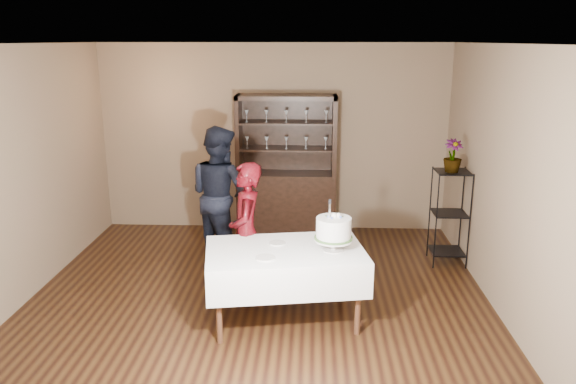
# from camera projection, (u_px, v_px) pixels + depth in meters

# --- Properties ---
(floor) EXTENTS (5.00, 5.00, 0.00)m
(floor) POSITION_uv_depth(u_px,v_px,m) (258.00, 301.00, 6.08)
(floor) COLOR black
(floor) RESTS_ON ground
(ceiling) EXTENTS (5.00, 5.00, 0.00)m
(ceiling) POSITION_uv_depth(u_px,v_px,m) (254.00, 44.00, 5.37)
(ceiling) COLOR silver
(ceiling) RESTS_ON back_wall
(back_wall) EXTENTS (5.00, 0.02, 2.70)m
(back_wall) POSITION_uv_depth(u_px,v_px,m) (274.00, 138.00, 8.14)
(back_wall) COLOR #74634B
(back_wall) RESTS_ON floor
(wall_left) EXTENTS (0.02, 5.00, 2.70)m
(wall_left) POSITION_uv_depth(u_px,v_px,m) (17.00, 177.00, 5.84)
(wall_left) COLOR #74634B
(wall_left) RESTS_ON floor
(wall_right) EXTENTS (0.02, 5.00, 2.70)m
(wall_right) POSITION_uv_depth(u_px,v_px,m) (505.00, 183.00, 5.62)
(wall_right) COLOR #74634B
(wall_right) RESTS_ON floor
(china_hutch) EXTENTS (1.40, 0.48, 2.00)m
(china_hutch) POSITION_uv_depth(u_px,v_px,m) (287.00, 189.00, 8.07)
(china_hutch) COLOR black
(china_hutch) RESTS_ON floor
(plant_etagere) EXTENTS (0.42, 0.42, 1.20)m
(plant_etagere) POSITION_uv_depth(u_px,v_px,m) (449.00, 213.00, 6.97)
(plant_etagere) COLOR black
(plant_etagere) RESTS_ON floor
(cake_table) EXTENTS (1.66, 1.18, 0.76)m
(cake_table) POSITION_uv_depth(u_px,v_px,m) (285.00, 266.00, 5.51)
(cake_table) COLOR white
(cake_table) RESTS_ON floor
(woman) EXTENTS (0.41, 0.58, 1.52)m
(woman) POSITION_uv_depth(u_px,v_px,m) (246.00, 233.00, 5.94)
(woman) COLOR #320409
(woman) RESTS_ON floor
(man) EXTENTS (1.07, 1.04, 1.73)m
(man) POSITION_uv_depth(u_px,v_px,m) (220.00, 195.00, 7.01)
(man) COLOR black
(man) RESTS_ON floor
(cake) EXTENTS (0.38, 0.38, 0.52)m
(cake) POSITION_uv_depth(u_px,v_px,m) (334.00, 230.00, 5.37)
(cake) COLOR beige
(cake) RESTS_ON cake_table
(plate_near) EXTENTS (0.21, 0.21, 0.01)m
(plate_near) POSITION_uv_depth(u_px,v_px,m) (265.00, 258.00, 5.23)
(plate_near) COLOR beige
(plate_near) RESTS_ON cake_table
(plate_far) EXTENTS (0.20, 0.20, 0.01)m
(plate_far) POSITION_uv_depth(u_px,v_px,m) (277.00, 243.00, 5.60)
(plate_far) COLOR beige
(plate_far) RESTS_ON cake_table
(potted_plant) EXTENTS (0.26, 0.26, 0.40)m
(potted_plant) POSITION_uv_depth(u_px,v_px,m) (453.00, 156.00, 6.73)
(potted_plant) COLOR #416731
(potted_plant) RESTS_ON plant_etagere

